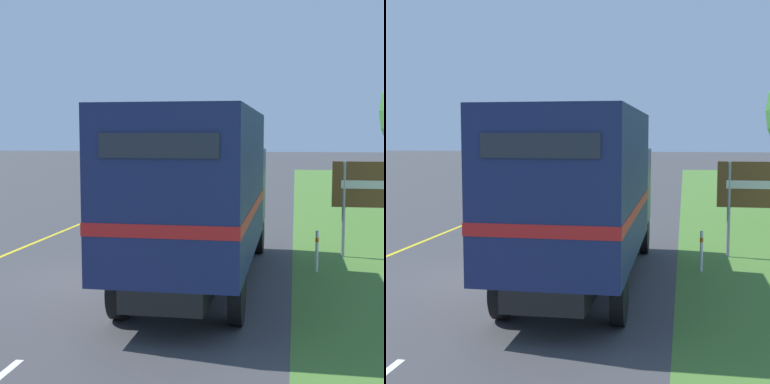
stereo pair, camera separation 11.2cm
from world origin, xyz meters
TOP-DOWN VIEW (x-y plane):
  - ground_plane at (0.00, 0.00)m, footprint 200.00×200.00m
  - edge_line_yellow at (-3.70, 12.39)m, footprint 0.12×58.98m
  - centre_dash_near at (0.00, 0.55)m, footprint 0.12×2.60m
  - centre_dash_mid_a at (0.00, 7.15)m, footprint 0.12×2.60m
  - centre_dash_mid_b at (0.00, 13.75)m, footprint 0.12×2.60m
  - centre_dash_far at (0.00, 20.35)m, footprint 0.12×2.60m
  - centre_dash_farthest at (0.00, 26.95)m, footprint 0.12×2.60m
  - horse_trailer_truck at (1.82, -0.29)m, footprint 2.34×8.14m
  - lead_car_white at (-2.05, 14.73)m, footprint 1.80×4.61m
  - highway_sign at (5.72, 3.22)m, footprint 2.02×0.09m
  - delineator_post at (4.25, 1.40)m, footprint 0.08×0.08m

SIDE VIEW (x-z plane):
  - ground_plane at x=0.00m, z-range 0.00..0.00m
  - edge_line_yellow at x=-3.70m, z-range 0.00..0.01m
  - centre_dash_near at x=0.00m, z-range 0.00..0.01m
  - centre_dash_mid_a at x=0.00m, z-range 0.00..0.01m
  - centre_dash_mid_b at x=0.00m, z-range 0.00..0.01m
  - centre_dash_far at x=0.00m, z-range 0.00..0.01m
  - centre_dash_farthest at x=0.00m, z-range 0.00..0.01m
  - delineator_post at x=4.25m, z-range 0.03..0.98m
  - lead_car_white at x=-2.05m, z-range 0.02..1.85m
  - highway_sign at x=5.72m, z-range 0.39..3.19m
  - horse_trailer_truck at x=1.82m, z-range 0.20..3.79m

